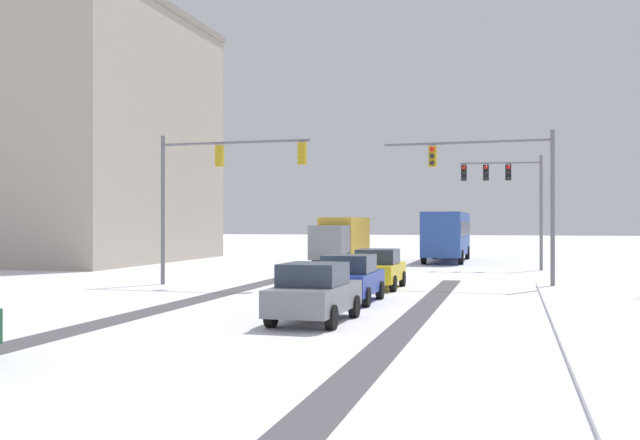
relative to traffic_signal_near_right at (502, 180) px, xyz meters
name	(u,v)px	position (x,y,z in m)	size (l,w,h in m)	color
wheel_track_left_lane	(139,314)	(-10.30, -11.97, -4.49)	(1.07, 30.40, 0.01)	#4C4C51
wheel_track_right_lane	(409,323)	(-2.30, -11.97, -4.49)	(0.83, 30.40, 0.01)	#4C4C51
traffic_signal_near_right	(502,180)	(0.00, 0.00, 0.00)	(7.12, 0.71, 6.50)	slate
traffic_signal_near_left	(213,177)	(-12.02, -2.25, 0.19)	(6.85, 0.56, 6.50)	slate
traffic_signal_far_right	(508,187)	(0.22, 11.69, 0.25)	(4.60, 0.68, 6.50)	slate
car_yellow_cab_lead	(378,269)	(-4.91, -1.82, -3.68)	(1.84, 4.10, 1.62)	yellow
car_blue_second	(350,278)	(-4.94, -7.25, -3.68)	(1.85, 4.11, 1.62)	#233899
car_grey_third	(314,292)	(-4.81, -12.44, -3.68)	(1.92, 4.14, 1.62)	slate
bus_oncoming	(447,233)	(-3.93, 20.19, -2.50)	(2.68, 11.00, 3.38)	#284793
box_truck_delivery	(341,239)	(-10.31, 15.11, -2.86)	(2.52, 7.48, 3.02)	slate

